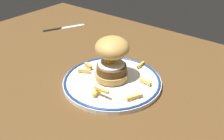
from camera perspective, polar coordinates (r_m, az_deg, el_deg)
The scene contains 5 objects.
ground_plane at distance 75.36cm, azimuth 1.31°, elevation -4.81°, with size 147.04×92.72×4.00cm, color #50351A.
dinner_plate at distance 74.77cm, azimuth 0.00°, elevation -2.48°, with size 27.97×27.97×1.60cm.
burger at distance 72.76cm, azimuth -0.03°, elevation 2.71°, with size 13.73×13.86×12.08cm.
fries_pile at distance 74.39cm, azimuth 0.17°, elevation -1.34°, with size 23.02×23.13×2.22cm.
knife at distance 115.09cm, azimuth -11.08°, elevation 8.95°, with size 9.06×16.91×0.70cm.
Camera 1 is at (36.78, -49.18, 41.67)cm, focal length 42.10 mm.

